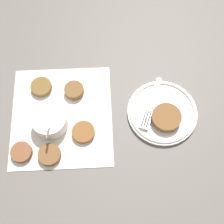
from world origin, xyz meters
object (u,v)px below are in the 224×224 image
at_px(serving_plate, 162,112).
at_px(fritter_on_plate, 166,117).
at_px(sauce_bowl, 50,121).
at_px(fork, 150,108).

height_order(serving_plate, fritter_on_plate, fritter_on_plate).
height_order(sauce_bowl, fritter_on_plate, sauce_bowl).
xyz_separation_m(sauce_bowl, serving_plate, (-0.04, 0.32, -0.02)).
height_order(fritter_on_plate, fork, fritter_on_plate).
relative_size(fritter_on_plate, fork, 0.50).
height_order(sauce_bowl, fork, sauce_bowl).
bearing_deg(fritter_on_plate, serving_plate, -162.61).
xyz_separation_m(fritter_on_plate, fork, (-0.03, -0.05, -0.01)).
relative_size(sauce_bowl, fritter_on_plate, 1.28).
relative_size(serving_plate, fork, 1.20).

